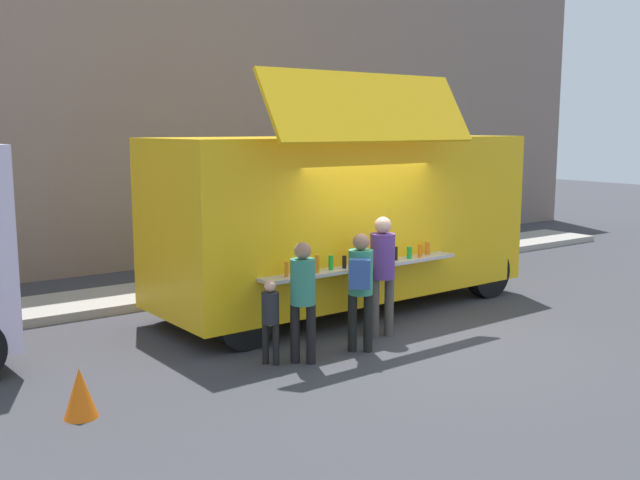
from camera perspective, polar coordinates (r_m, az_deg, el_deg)
The scene contains 10 objects.
ground_plane at distance 10.88m, azimuth 6.05°, elevation -7.53°, with size 60.00×60.00×0.00m, color #38383D.
curb_strip at distance 12.97m, azimuth -19.67°, elevation -4.97°, with size 28.00×1.60×0.15m, color #9E998E.
building_behind at distance 16.66m, azimuth -20.82°, elevation 10.34°, with size 32.00×2.40×7.31m, color #7C6A60.
food_truck_main at distance 12.17m, azimuth 2.02°, elevation 1.93°, with size 6.64×3.00×3.86m.
traffic_cone_orange at distance 8.24m, azimuth -18.38°, elevation -11.36°, with size 0.36×0.36×0.55m, color orange.
trash_bin at distance 16.46m, azimuth 7.21°, elevation -0.29°, with size 0.60×0.60×0.93m, color #2E6536.
customer_front_ordering at distance 10.60m, azimuth 4.86°, elevation -2.07°, with size 0.58×0.36×1.78m.
customer_mid_with_backpack at distance 9.84m, azimuth 3.21°, elevation -3.20°, with size 0.50×0.52×1.65m.
customer_rear_waiting at distance 9.38m, azimuth -1.36°, elevation -4.07°, with size 0.33×0.33×1.61m.
child_near_queue at distance 9.42m, azimuth -3.93°, elevation -5.87°, with size 0.23×0.23×1.12m.
Camera 1 is at (-7.00, -7.74, 3.06)m, focal length 40.60 mm.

